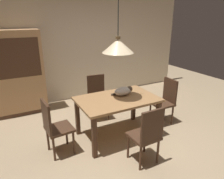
% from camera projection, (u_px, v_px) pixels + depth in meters
% --- Properties ---
extents(ground, '(10.00, 10.00, 0.00)m').
position_uv_depth(ground, '(129.00, 147.00, 3.53)').
color(ground, tan).
extents(back_wall, '(6.40, 0.10, 2.90)m').
position_uv_depth(back_wall, '(75.00, 44.00, 5.23)').
color(back_wall, beige).
rests_on(back_wall, ground).
extents(dining_table, '(1.40, 0.90, 0.75)m').
position_uv_depth(dining_table, '(117.00, 104.00, 3.66)').
color(dining_table, '#A87A4C').
rests_on(dining_table, ground).
extents(chair_far_back, '(0.44, 0.44, 0.93)m').
position_uv_depth(chair_far_back, '(97.00, 95.00, 4.44)').
color(chair_far_back, '#472D1E').
rests_on(chair_far_back, ground).
extents(chair_near_front, '(0.41, 0.41, 0.93)m').
position_uv_depth(chair_near_front, '(147.00, 134.00, 2.98)').
color(chair_near_front, '#472D1E').
rests_on(chair_near_front, ground).
extents(chair_right_side, '(0.42, 0.42, 0.93)m').
position_uv_depth(chair_right_side, '(165.00, 99.00, 4.20)').
color(chair_right_side, '#472D1E').
rests_on(chair_right_side, ground).
extents(chair_left_side, '(0.43, 0.43, 0.93)m').
position_uv_depth(chair_left_side, '(54.00, 126.00, 3.20)').
color(chair_left_side, '#472D1E').
rests_on(chair_left_side, ground).
extents(cat_sleeping, '(0.39, 0.24, 0.16)m').
position_uv_depth(cat_sleeping, '(124.00, 91.00, 3.75)').
color(cat_sleeping, beige).
rests_on(cat_sleeping, dining_table).
extents(pendant_lamp, '(0.52, 0.52, 1.30)m').
position_uv_depth(pendant_lamp, '(118.00, 46.00, 3.31)').
color(pendant_lamp, beige).
extents(hutch_bookcase, '(1.12, 0.45, 1.85)m').
position_uv_depth(hutch_bookcase, '(17.00, 75.00, 4.51)').
color(hutch_bookcase, tan).
rests_on(hutch_bookcase, ground).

